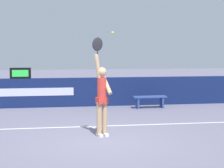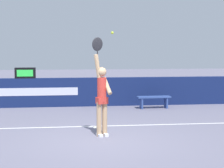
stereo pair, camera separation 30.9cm
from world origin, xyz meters
name	(u,v)px [view 2 (the right image)]	position (x,y,z in m)	size (l,w,h in m)	color
ground_plane	(100,140)	(0.00, 0.00, 0.00)	(60.00, 60.00, 0.00)	slate
court_lines	(103,150)	(0.00, -0.83, 0.00)	(12.33, 5.12, 0.00)	white
back_wall	(87,92)	(-0.01, 5.44, 0.54)	(17.35, 0.25, 1.09)	#122050
speed_display	(25,73)	(-2.31, 5.44, 1.29)	(0.76, 0.19, 0.40)	black
tennis_player	(102,95)	(0.10, 0.46, 1.04)	(0.51, 0.45, 2.50)	tan
tennis_ball	(112,33)	(0.35, 0.33, 2.59)	(0.07, 0.07, 0.07)	#C8DF37
courtside_bench_near	(154,99)	(2.40, 4.59, 0.33)	(1.25, 0.41, 0.45)	#2F488B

